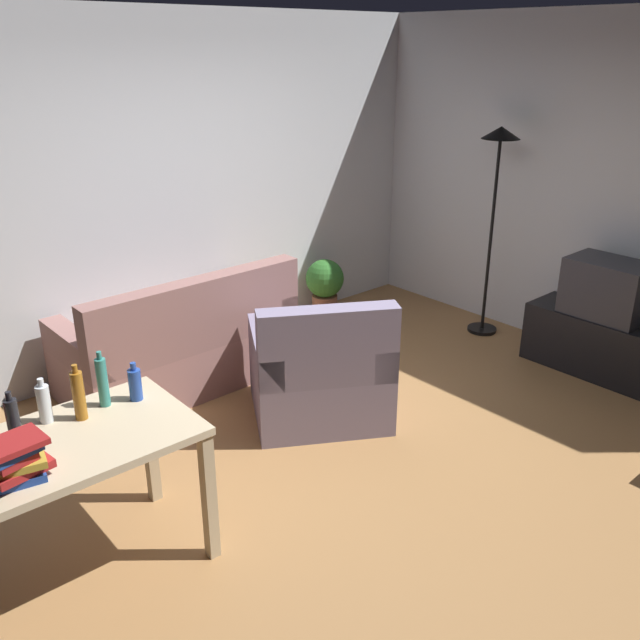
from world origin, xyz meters
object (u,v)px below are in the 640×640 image
(armchair, at_px, (320,375))
(bottle_clear, at_px, (44,403))
(couch, at_px, (182,348))
(bottle_tall, at_px, (103,382))
(bottle_dark, at_px, (14,422))
(bottle_blue, at_px, (135,384))
(bottle_amber, at_px, (79,395))
(desk, at_px, (65,462))
(potted_plant, at_px, (325,284))
(tv, at_px, (608,288))
(torchiere_lamp, at_px, (497,175))
(book_stack, at_px, (16,460))
(tv_stand, at_px, (598,343))

(armchair, height_order, bottle_clear, bottle_clear)
(couch, bearing_deg, bottle_tall, 47.52)
(bottle_dark, bearing_deg, bottle_blue, 3.28)
(bottle_amber, bearing_deg, bottle_tall, 18.36)
(desk, relative_size, bottle_blue, 5.91)
(bottle_blue, bearing_deg, potted_plant, 30.43)
(desk, bearing_deg, couch, 45.76)
(tv, bearing_deg, bottle_blue, 79.04)
(bottle_dark, xyz_separation_m, bottle_amber, (0.32, 0.04, 0.01))
(torchiere_lamp, relative_size, potted_plant, 3.18)
(book_stack, bearing_deg, bottle_amber, 37.72)
(tv_stand, xyz_separation_m, torchiere_lamp, (0.00, 1.09, 1.17))
(desk, bearing_deg, bottle_tall, 32.85)
(bottle_amber, bearing_deg, bottle_dark, -173.68)
(tv, bearing_deg, tv_stand, 90.00)
(couch, distance_m, book_stack, 2.39)
(bottle_amber, bearing_deg, couch, 45.18)
(book_stack, bearing_deg, tv, -5.06)
(couch, relative_size, armchair, 1.41)
(couch, relative_size, potted_plant, 2.99)
(torchiere_lamp, height_order, bottle_clear, torchiere_lamp)
(tv_stand, relative_size, bottle_clear, 4.78)
(bottle_amber, bearing_deg, tv_stand, -10.17)
(armchair, distance_m, bottle_amber, 1.85)
(bottle_blue, bearing_deg, bottle_tall, 161.86)
(bottle_dark, relative_size, bottle_tall, 0.92)
(bottle_dark, bearing_deg, tv_stand, -8.95)
(couch, bearing_deg, tv, 142.64)
(tv, distance_m, book_stack, 4.29)
(desk, relative_size, potted_plant, 2.13)
(tv, xyz_separation_m, torchiere_lamp, (-0.00, 1.09, 0.71))
(couch, xyz_separation_m, bottle_tall, (-1.13, -1.24, 0.58))
(tv_stand, height_order, book_stack, book_stack)
(torchiere_lamp, height_order, book_stack, torchiere_lamp)
(armchair, distance_m, bottle_blue, 1.57)
(tv, height_order, bottle_blue, bottle_blue)
(tv, relative_size, bottle_amber, 2.09)
(tv, height_order, bottle_dark, bottle_dark)
(armchair, relative_size, bottle_dark, 4.43)
(desk, relative_size, bottle_amber, 4.21)
(bottle_tall, bearing_deg, tv, -11.25)
(couch, relative_size, book_stack, 6.15)
(potted_plant, height_order, bottle_amber, bottle_amber)
(couch, height_order, armchair, same)
(armchair, relative_size, bottle_blue, 5.87)
(tv, bearing_deg, bottle_amber, 79.84)
(tv_stand, xyz_separation_m, armchair, (-2.12, 0.93, 0.08))
(armchair, height_order, bottle_tall, bottle_tall)
(bottle_tall, bearing_deg, bottle_clear, 172.84)
(bottle_clear, relative_size, bottle_tall, 0.78)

